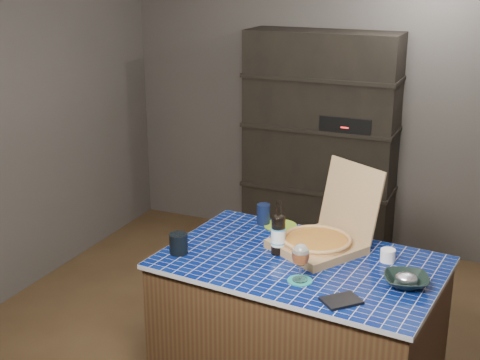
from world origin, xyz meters
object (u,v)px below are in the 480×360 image
at_px(dvd_case, 341,301).
at_px(mead_bottle, 278,233).
at_px(bowl, 406,281).
at_px(kitchen_island, 299,327).
at_px(wine_glass, 301,256).
at_px(pizza_box, 320,239).

bearing_deg(dvd_case, mead_bottle, -176.80).
bearing_deg(bowl, kitchen_island, 173.36).
distance_m(wine_glass, bowl, 0.53).
distance_m(mead_bottle, bowl, 0.72).
xyz_separation_m(mead_bottle, dvd_case, (0.46, -0.39, -0.11)).
height_order(wine_glass, bowl, wine_glass).
height_order(kitchen_island, bowl, bowl).
xyz_separation_m(dvd_case, bowl, (0.25, 0.29, 0.02)).
height_order(pizza_box, wine_glass, pizza_box).
bearing_deg(dvd_case, wine_glass, -163.58).
bearing_deg(bowl, dvd_case, -130.56).
bearing_deg(dvd_case, pizza_box, 160.17).
distance_m(mead_bottle, wine_glass, 0.34).
distance_m(kitchen_island, wine_glass, 0.59).
relative_size(kitchen_island, bowl, 7.12).
relative_size(kitchen_island, pizza_box, 2.41).
relative_size(mead_bottle, dvd_case, 1.73).
relative_size(pizza_box, wine_glass, 3.28).
bearing_deg(mead_bottle, kitchen_island, -15.43).
relative_size(kitchen_island, mead_bottle, 5.08).
bearing_deg(pizza_box, wine_glass, -56.32).
height_order(pizza_box, mead_bottle, pizza_box).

